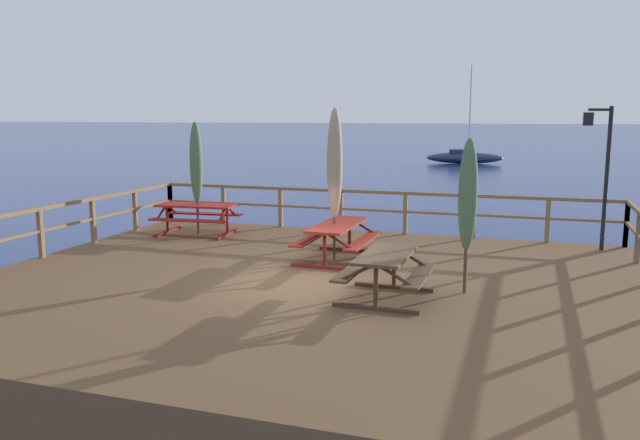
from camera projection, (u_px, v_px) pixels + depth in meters
ground_plane at (307, 323)px, 11.83m from camera, size 600.00×600.00×0.00m
wooden_deck at (307, 302)px, 11.76m from camera, size 12.25×10.57×0.81m
railing_waterside_far at (373, 204)px, 16.39m from camera, size 12.05×0.10×1.09m
railing_side_left at (40, 223)px, 13.43m from camera, size 0.10×10.37×1.09m
picnic_table_mid_left at (386, 266)px, 10.43m from camera, size 1.42×1.70×0.78m
picnic_table_mid_right at (197, 212)px, 16.17m from camera, size 2.13×1.59×0.78m
picnic_table_back_left at (338, 233)px, 13.29m from camera, size 1.42×2.14×0.78m
patio_umbrella_tall_front at (468, 196)px, 10.60m from camera, size 0.32×0.32×2.64m
patio_umbrella_short_mid at (196, 163)px, 15.95m from camera, size 0.32×0.32×2.85m
patio_umbrella_tall_back_left at (335, 164)px, 13.06m from camera, size 0.32×0.32×3.16m
lamp_post_hooked at (600, 156)px, 13.93m from camera, size 0.62×0.42×3.20m
sailboat_distant at (464, 157)px, 50.88m from camera, size 6.18×2.56×7.72m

